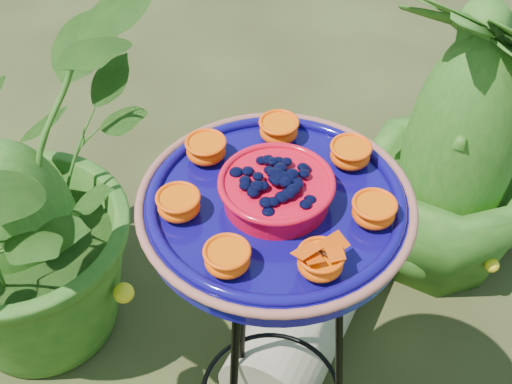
% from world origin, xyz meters
% --- Properties ---
extents(tripod_stand, '(0.33, 0.33, 0.80)m').
position_xyz_m(tripod_stand, '(-0.13, 0.03, 0.49)').
color(tripod_stand, black).
rests_on(tripod_stand, ground).
extents(feeder_dish, '(0.46, 0.46, 0.10)m').
position_xyz_m(feeder_dish, '(-0.13, 0.03, 0.84)').
color(feeder_dish, '#0E0860').
rests_on(feeder_dish, tripod_stand).
extents(driftwood_log, '(0.63, 0.65, 0.23)m').
position_xyz_m(driftwood_log, '(0.11, 0.36, 0.11)').
color(driftwood_log, tan).
rests_on(driftwood_log, ground).
extents(shrub_back_left, '(1.03, 1.07, 0.91)m').
position_xyz_m(shrub_back_left, '(-0.58, 0.61, 0.45)').
color(shrub_back_left, '#235316').
rests_on(shrub_back_left, ground).
extents(shrub_back_right, '(0.65, 0.65, 0.86)m').
position_xyz_m(shrub_back_right, '(0.53, 0.48, 0.43)').
color(shrub_back_right, '#235316').
rests_on(shrub_back_right, ground).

